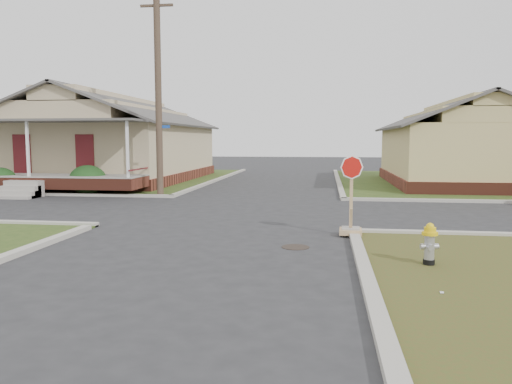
# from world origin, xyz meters

# --- Properties ---
(ground) EXTENTS (120.00, 120.00, 0.00)m
(ground) POSITION_xyz_m (0.00, 0.00, 0.00)
(ground) COLOR #27272A
(ground) RESTS_ON ground
(verge_far_left) EXTENTS (19.00, 19.00, 0.05)m
(verge_far_left) POSITION_xyz_m (-13.00, 18.00, 0.03)
(verge_far_left) COLOR #2C4318
(verge_far_left) RESTS_ON ground
(curbs) EXTENTS (80.00, 40.00, 0.12)m
(curbs) POSITION_xyz_m (0.00, 5.00, 0.00)
(curbs) COLOR #ABA79B
(curbs) RESTS_ON ground
(manhole) EXTENTS (0.64, 0.64, 0.01)m
(manhole) POSITION_xyz_m (2.20, -0.50, 0.01)
(manhole) COLOR black
(manhole) RESTS_ON ground
(corner_house) EXTENTS (10.10, 15.50, 5.30)m
(corner_house) POSITION_xyz_m (-10.00, 16.68, 2.28)
(corner_house) COLOR brown
(corner_house) RESTS_ON ground
(side_house_yellow) EXTENTS (7.60, 11.60, 4.70)m
(side_house_yellow) POSITION_xyz_m (10.00, 16.50, 2.19)
(side_house_yellow) COLOR brown
(side_house_yellow) RESTS_ON ground
(utility_pole) EXTENTS (1.80, 0.28, 9.00)m
(utility_pole) POSITION_xyz_m (-4.20, 8.90, 4.66)
(utility_pole) COLOR #402F25
(utility_pole) RESTS_ON ground
(fire_hydrant) EXTENTS (0.30, 0.30, 0.81)m
(fire_hydrant) POSITION_xyz_m (4.86, -1.91, 0.50)
(fire_hydrant) COLOR black
(fire_hydrant) RESTS_ON ground
(stop_sign) EXTENTS (0.57, 0.56, 2.02)m
(stop_sign) POSITION_xyz_m (3.51, 1.04, 0.48)
(stop_sign) COLOR tan
(stop_sign) RESTS_ON ground
(hedge_left) EXTENTS (1.48, 1.21, 1.13)m
(hedge_left) POSITION_xyz_m (-11.84, 9.10, 0.61)
(hedge_left) COLOR #143915
(hedge_left) RESTS_ON verge_far_left
(hedge_right) EXTENTS (1.58, 1.29, 1.20)m
(hedge_right) POSITION_xyz_m (-7.75, 9.40, 0.65)
(hedge_right) COLOR #143915
(hedge_right) RESTS_ON verge_far_left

